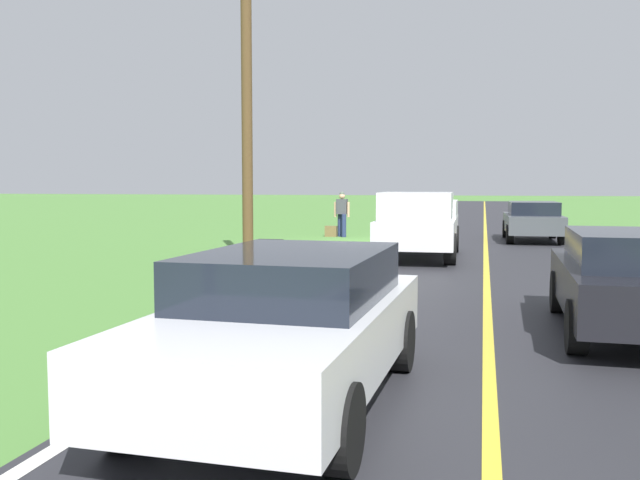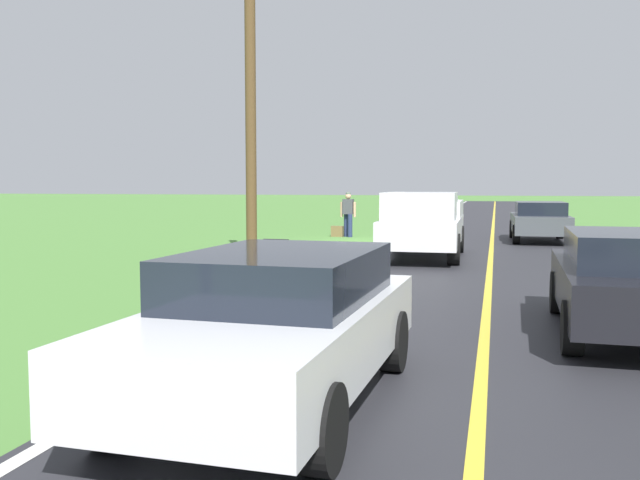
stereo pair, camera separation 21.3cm
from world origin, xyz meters
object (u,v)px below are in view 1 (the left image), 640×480
sedan_ahead_same_lane (289,322)px  pickup_truck_passing (419,223)px  sedan_mid_oncoming (634,279)px  sedan_near_oncoming (533,220)px  suitcase_carried (331,231)px  utility_pole_roadside (247,117)px  hitchhiker_walking (342,211)px

sedan_ahead_same_lane → pickup_truck_passing: bearing=-90.1°
sedan_mid_oncoming → sedan_near_oncoming: 15.69m
suitcase_carried → sedan_near_oncoming: bearing=90.7°
sedan_near_oncoming → utility_pole_roadside: size_ratio=0.59×
hitchhiker_walking → sedan_ahead_same_lane: bearing=100.1°
suitcase_carried → sedan_ahead_same_lane: 20.27m
suitcase_carried → sedan_mid_oncoming: 17.78m
sedan_ahead_same_lane → sedan_mid_oncoming: 5.38m
hitchhiker_walking → pickup_truck_passing: pickup_truck_passing is taller
pickup_truck_passing → sedan_ahead_same_lane: bearing=89.9°
suitcase_carried → hitchhiker_walking: bearing=100.9°
sedan_ahead_same_lane → sedan_near_oncoming: same height
sedan_mid_oncoming → hitchhiker_walking: bearing=-65.5°
sedan_mid_oncoming → sedan_near_oncoming: same height
sedan_ahead_same_lane → sedan_mid_oncoming: (-3.74, -3.87, 0.00)m
utility_pole_roadside → sedan_mid_oncoming: bearing=138.4°
suitcase_carried → sedan_ahead_same_lane: (-3.99, 19.87, 0.55)m
sedan_near_oncoming → sedan_ahead_same_lane: bearing=80.0°
sedan_mid_oncoming → pickup_truck_passing: bearing=-67.6°
hitchhiker_walking → utility_pole_roadside: size_ratio=0.23×
pickup_truck_passing → hitchhiker_walking: bearing=-63.0°
pickup_truck_passing → utility_pole_roadside: size_ratio=0.72×
hitchhiker_walking → sedan_ahead_same_lane: hitchhiker_walking is taller
pickup_truck_passing → sedan_near_oncoming: bearing=-117.2°
suitcase_carried → sedan_mid_oncoming: (-7.73, 16.00, 0.55)m
suitcase_carried → sedan_near_oncoming: sedan_near_oncoming is taller
sedan_near_oncoming → utility_pole_roadside: utility_pole_roadside is taller
hitchhiker_walking → utility_pole_roadside: (0.68, 8.98, 2.79)m
pickup_truck_passing → sedan_ahead_same_lane: 12.88m
hitchhiker_walking → suitcase_carried: 0.88m
suitcase_carried → pickup_truck_passing: 8.10m
suitcase_carried → sedan_mid_oncoming: size_ratio=0.10×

